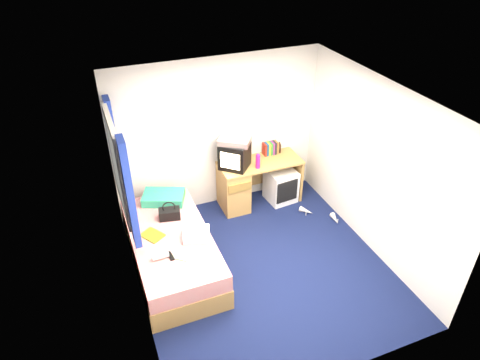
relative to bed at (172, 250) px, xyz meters
name	(u,v)px	position (x,y,z in m)	size (l,w,h in m)	color
ground	(262,267)	(1.10, -0.49, -0.27)	(3.40, 3.40, 0.00)	#0C1438
room_shell	(266,177)	(1.10, -0.49, 1.18)	(3.40, 3.40, 3.40)	white
bed	(172,250)	(0.00, 0.00, 0.00)	(1.01, 2.00, 0.54)	tan
pillow	(164,197)	(0.10, 0.76, 0.33)	(0.57, 0.37, 0.13)	teal
desk	(243,183)	(1.41, 0.95, 0.14)	(1.30, 0.55, 0.75)	tan
storage_cube	(281,185)	(2.03, 0.86, 0.00)	(0.44, 0.44, 0.55)	white
crt_tv	(235,155)	(1.26, 0.95, 0.68)	(0.55, 0.55, 0.40)	black
vcr	(235,141)	(1.26, 0.95, 0.93)	(0.46, 0.33, 0.09)	#B5B5B7
book_row	(270,148)	(1.94, 1.11, 0.58)	(0.24, 0.13, 0.20)	maroon
picture_frame	(280,148)	(2.11, 1.13, 0.55)	(0.02, 0.12, 0.14)	black
pink_water_bottle	(258,162)	(1.58, 0.79, 0.59)	(0.07, 0.07, 0.22)	#CC1C78
aerosol_can	(248,156)	(1.51, 1.03, 0.57)	(0.05, 0.05, 0.17)	white
handbag	(169,213)	(0.08, 0.34, 0.35)	(0.31, 0.21, 0.27)	black
towel	(196,234)	(0.30, -0.19, 0.33)	(0.33, 0.28, 0.11)	silver
magazine	(152,235)	(-0.22, 0.07, 0.28)	(0.21, 0.28, 0.01)	yellow
water_bottle	(161,256)	(-0.21, -0.39, 0.31)	(0.07, 0.07, 0.20)	silver
colour_swatch_fan	(179,258)	(-0.01, -0.47, 0.28)	(0.22, 0.06, 0.01)	yellow
remote_control	(171,256)	(-0.09, -0.40, 0.28)	(0.05, 0.16, 0.02)	black
window_assembly	(120,168)	(-0.45, 0.41, 1.15)	(0.11, 1.42, 1.40)	silver
white_heels	(320,215)	(2.40, 0.19, -0.23)	(0.47, 0.57, 0.09)	beige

